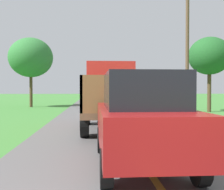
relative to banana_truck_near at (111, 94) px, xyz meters
name	(u,v)px	position (x,y,z in m)	size (l,w,h in m)	color
banana_truck_near	(111,94)	(0.00, 0.00, 0.00)	(2.38, 5.82, 2.80)	#2D2D30
banana_truck_far	(100,91)	(-0.08, 14.88, 0.00)	(2.38, 5.81, 2.80)	#2D2D30
utility_pole_roadside	(187,49)	(4.63, 3.90, 2.50)	(1.81, 0.20, 7.39)	brown
roadside_tree_mid_right	(31,58)	(-6.59, 14.83, 3.17)	(4.10, 4.10, 6.49)	#4C3823
roadside_tree_far_left	(209,56)	(7.76, 8.14, 2.64)	(3.06, 3.06, 5.50)	#4C3823
following_car	(141,118)	(0.22, -6.10, -0.39)	(1.74, 4.10, 1.92)	maroon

